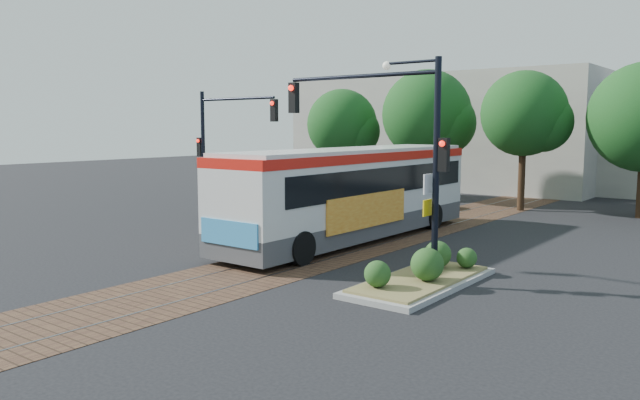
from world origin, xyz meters
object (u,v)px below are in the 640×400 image
(signal_pole_main, at_px, (397,134))
(officer, at_px, (227,199))
(signal_pole_left, at_px, (220,138))
(traffic_island, at_px, (423,273))
(city_bus, at_px, (354,189))
(parked_car, at_px, (419,197))

(signal_pole_main, xyz_separation_m, officer, (-13.12, 6.08, -3.34))
(signal_pole_left, distance_m, officer, 3.42)
(traffic_island, xyz_separation_m, officer, (-14.08, 6.17, 0.49))
(signal_pole_main, bearing_deg, officer, 155.15)
(signal_pole_left, bearing_deg, traffic_island, -20.36)
(traffic_island, relative_size, signal_pole_main, 0.87)
(city_bus, height_order, officer, city_bus)
(signal_pole_left, distance_m, parked_car, 11.50)
(city_bus, bearing_deg, signal_pole_left, 178.15)
(traffic_island, bearing_deg, signal_pole_left, 159.64)
(traffic_island, distance_m, parked_car, 16.75)
(signal_pole_left, xyz_separation_m, parked_car, (5.10, 9.77, -3.27))
(officer, bearing_deg, signal_pole_main, 129.23)
(signal_pole_left, relative_size, officer, 3.67)
(traffic_island, bearing_deg, parked_car, 118.88)
(city_bus, bearing_deg, officer, 169.99)
(city_bus, xyz_separation_m, officer, (-8.60, 1.56, -1.15))
(city_bus, relative_size, signal_pole_left, 2.21)
(signal_pole_main, bearing_deg, signal_pole_left, 158.55)
(city_bus, relative_size, officer, 8.09)
(city_bus, height_order, traffic_island, city_bus)
(traffic_island, height_order, officer, officer)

